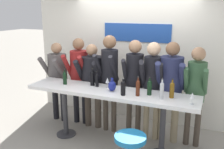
{
  "coord_description": "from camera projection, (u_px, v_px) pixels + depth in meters",
  "views": [
    {
      "loc": [
        1.55,
        -3.6,
        2.29
      ],
      "look_at": [
        0.0,
        0.09,
        1.24
      ],
      "focal_mm": 40.0,
      "sensor_mm": 36.0,
      "label": 1
    }
  ],
  "objects": [
    {
      "name": "wine_bottle_5",
      "position": [
        92.0,
        78.0,
        4.36
      ],
      "size": [
        0.08,
        0.08,
        0.31
      ],
      "color": "black",
      "rests_on": "tasting_table"
    },
    {
      "name": "person_center_right",
      "position": [
        134.0,
        76.0,
        4.48
      ],
      "size": [
        0.43,
        0.57,
        1.77
      ],
      "rotation": [
        0.0,
        0.0,
        0.17
      ],
      "color": "#473D33",
      "rests_on": "ground_plane"
    },
    {
      "name": "person_far_left",
      "position": [
        58.0,
        74.0,
        5.09
      ],
      "size": [
        0.47,
        0.55,
        1.65
      ],
      "rotation": [
        0.0,
        0.0,
        -0.06
      ],
      "color": "black",
      "rests_on": "ground_plane"
    },
    {
      "name": "person_left",
      "position": [
        79.0,
        72.0,
        4.93
      ],
      "size": [
        0.44,
        0.56,
        1.75
      ],
      "rotation": [
        0.0,
        0.0,
        0.07
      ],
      "color": "black",
      "rests_on": "ground_plane"
    },
    {
      "name": "person_rightmost",
      "position": [
        196.0,
        86.0,
        4.07
      ],
      "size": [
        0.36,
        0.5,
        1.72
      ],
      "rotation": [
        0.0,
        0.0,
        0.0
      ],
      "color": "#473D33",
      "rests_on": "ground_plane"
    },
    {
      "name": "wine_bottle_6",
      "position": [
        149.0,
        87.0,
        3.87
      ],
      "size": [
        0.07,
        0.07,
        0.28
      ],
      "color": "black",
      "rests_on": "tasting_table"
    },
    {
      "name": "person_far_right",
      "position": [
        171.0,
        82.0,
        4.2
      ],
      "size": [
        0.49,
        0.59,
        1.78
      ],
      "rotation": [
        0.0,
        0.0,
        0.07
      ],
      "color": "gray",
      "rests_on": "ground_plane"
    },
    {
      "name": "tasting_table",
      "position": [
        110.0,
        98.0,
        4.15
      ],
      "size": [
        2.9,
        0.61,
        0.99
      ],
      "color": "white",
      "rests_on": "ground_plane"
    },
    {
      "name": "back_wall",
      "position": [
        134.0,
        56.0,
        5.18
      ],
      "size": [
        4.5,
        0.12,
        2.7
      ],
      "color": "silver",
      "rests_on": "ground_plane"
    },
    {
      "name": "decorative_vase",
      "position": [
        112.0,
        86.0,
        4.07
      ],
      "size": [
        0.13,
        0.13,
        0.22
      ],
      "color": "navy",
      "rests_on": "tasting_table"
    },
    {
      "name": "person_center",
      "position": [
        109.0,
        72.0,
        4.56
      ],
      "size": [
        0.38,
        0.54,
        1.85
      ],
      "rotation": [
        0.0,
        0.0,
        0.03
      ],
      "color": "#473D33",
      "rests_on": "ground_plane"
    },
    {
      "name": "wine_bottle_2",
      "position": [
        172.0,
        89.0,
        3.75
      ],
      "size": [
        0.07,
        0.07,
        0.3
      ],
      "color": "brown",
      "rests_on": "tasting_table"
    },
    {
      "name": "wine_bottle_1",
      "position": [
        138.0,
        87.0,
        3.83
      ],
      "size": [
        0.06,
        0.06,
        0.31
      ],
      "color": "#4C1E0F",
      "rests_on": "tasting_table"
    },
    {
      "name": "person_right",
      "position": [
        153.0,
        80.0,
        4.29
      ],
      "size": [
        0.42,
        0.55,
        1.76
      ],
      "rotation": [
        0.0,
        0.0,
        0.12
      ],
      "color": "gray",
      "rests_on": "ground_plane"
    },
    {
      "name": "person_center_left",
      "position": [
        92.0,
        78.0,
        4.78
      ],
      "size": [
        0.48,
        0.56,
        1.66
      ],
      "rotation": [
        0.0,
        0.0,
        0.04
      ],
      "color": "#473D33",
      "rests_on": "ground_plane"
    },
    {
      "name": "wine_bottle_4",
      "position": [
        123.0,
        87.0,
        3.86
      ],
      "size": [
        0.08,
        0.08,
        0.27
      ],
      "color": "black",
      "rests_on": "tasting_table"
    },
    {
      "name": "wine_bottle_3",
      "position": [
        65.0,
        77.0,
        4.43
      ],
      "size": [
        0.07,
        0.07,
        0.27
      ],
      "color": "black",
      "rests_on": "tasting_table"
    },
    {
      "name": "wine_glass_1",
      "position": [
        192.0,
        96.0,
        3.49
      ],
      "size": [
        0.07,
        0.07,
        0.18
      ],
      "color": "silver",
      "rests_on": "tasting_table"
    },
    {
      "name": "ground_plane",
      "position": [
        110.0,
        144.0,
        4.37
      ],
      "size": [
        40.0,
        40.0,
        0.0
      ],
      "primitive_type": "plane",
      "color": "gray"
    },
    {
      "name": "wine_bottle_7",
      "position": [
        97.0,
        80.0,
        4.3
      ],
      "size": [
        0.06,
        0.06,
        0.27
      ],
      "color": "black",
      "rests_on": "tasting_table"
    },
    {
      "name": "wine_bottle_0",
      "position": [
        162.0,
        90.0,
        3.7
      ],
      "size": [
        0.06,
        0.06,
        0.32
      ],
      "color": "#B7BCC1",
      "rests_on": "tasting_table"
    },
    {
      "name": "wine_glass_0",
      "position": [
        107.0,
        81.0,
        4.23
      ],
      "size": [
        0.07,
        0.07,
        0.18
      ],
      "color": "silver",
      "rests_on": "tasting_table"
    }
  ]
}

